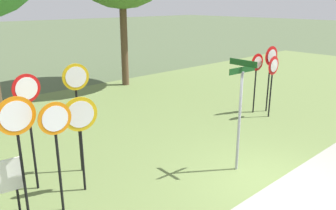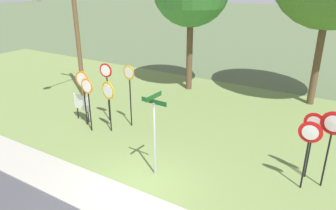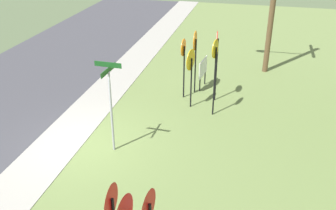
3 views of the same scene
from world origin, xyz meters
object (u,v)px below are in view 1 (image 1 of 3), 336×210
yield_sign_far_left (273,72)px  stop_sign_far_center (77,96)px  yield_sign_near_left (271,63)px  street_name_post (240,106)px  yield_sign_near_right (257,69)px  stop_sign_near_left (18,131)px  stop_sign_far_right (56,135)px  stop_sign_far_left (81,124)px  stop_sign_near_right (29,109)px

yield_sign_far_left → stop_sign_far_center: bearing=172.5°
yield_sign_near_left → street_name_post: 5.43m
yield_sign_near_right → street_name_post: street_name_post is taller
stop_sign_near_left → stop_sign_far_right: 0.71m
street_name_post → stop_sign_far_center: bearing=141.9°
stop_sign_near_left → stop_sign_far_left: stop_sign_near_left is taller
stop_sign_far_right → yield_sign_near_left: 9.23m
stop_sign_far_right → yield_sign_near_left: bearing=8.6°
stop_sign_near_right → yield_sign_near_right: 8.69m
stop_sign_far_left → yield_sign_far_left: bearing=11.2°
yield_sign_far_left → street_name_post: size_ratio=0.81×
yield_sign_near_left → yield_sign_near_right: size_ratio=1.11×
yield_sign_near_left → yield_sign_far_left: bearing=-135.6°
stop_sign_far_right → stop_sign_far_left: bearing=32.5°
stop_sign_far_center → yield_sign_near_left: 8.02m
stop_sign_far_left → stop_sign_far_right: size_ratio=0.95×
street_name_post → stop_sign_near_left: bearing=164.0°
stop_sign_far_center → stop_sign_near_left: bearing=-140.4°
stop_sign_far_right → yield_sign_far_left: stop_sign_far_right is taller
stop_sign_near_left → stop_sign_far_left: (1.36, 0.09, -0.22)m
stop_sign_far_left → yield_sign_near_left: 8.45m
stop_sign_near_left → yield_sign_near_left: yield_sign_near_left is taller
stop_sign_near_left → stop_sign_far_left: bearing=3.9°
stop_sign_far_center → yield_sign_far_left: (7.47, -0.90, -0.29)m
stop_sign_near_right → yield_sign_near_left: bearing=-8.0°
yield_sign_far_left → stop_sign_far_left: bearing=179.5°
stop_sign_near_left → street_name_post: bearing=-18.6°
stop_sign_near_right → stop_sign_far_center: stop_sign_far_center is taller
yield_sign_far_left → street_name_post: street_name_post is taller
stop_sign_near_left → stop_sign_far_center: bearing=29.5°
stop_sign_near_left → stop_sign_far_right: bearing=-28.8°
stop_sign_near_right → stop_sign_far_right: (0.04, -1.25, -0.25)m
stop_sign_near_left → stop_sign_far_center: stop_sign_far_center is taller
stop_sign_far_center → yield_sign_near_left: size_ratio=1.08×
yield_sign_near_left → yield_sign_far_left: size_ratio=1.12×
stop_sign_near_left → stop_sign_far_center: size_ratio=0.90×
stop_sign_far_right → street_name_post: street_name_post is taller
yield_sign_near_left → yield_sign_near_right: bearing=159.1°
stop_sign_far_right → stop_sign_near_left: bearing=154.1°
stop_sign_far_left → stop_sign_far_center: 1.07m
stop_sign_far_left → yield_sign_far_left: yield_sign_far_left is taller
stop_sign_far_center → stop_sign_far_right: 1.81m
stop_sign_near_right → stop_sign_far_left: stop_sign_near_right is taller
stop_sign_far_center → street_name_post: street_name_post is taller
yield_sign_near_left → yield_sign_near_right: 0.63m
stop_sign_near_left → yield_sign_far_left: stop_sign_near_left is taller
stop_sign_far_right → stop_sign_far_center: bearing=51.6°
stop_sign_far_left → stop_sign_near_left: bearing=-165.2°
yield_sign_near_left → yield_sign_far_left: (-0.54, -0.44, -0.22)m
stop_sign_near_left → stop_sign_near_right: (0.57, 0.91, 0.11)m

